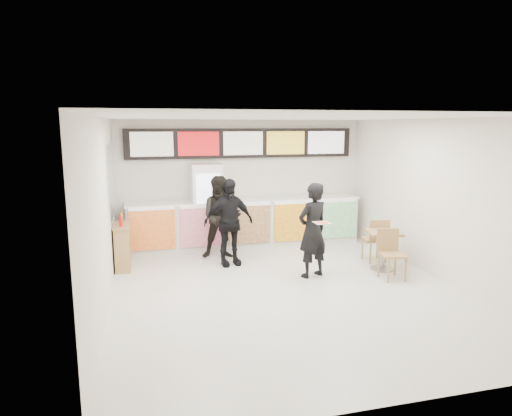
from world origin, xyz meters
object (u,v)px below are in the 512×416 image
object	(u,v)px
service_counter	(246,223)
drinks_fridge	(207,207)
condiment_ledge	(123,246)
customer_main	(313,230)
customer_left	(221,217)
customer_mid	(229,222)
cafe_table	(383,243)

from	to	relation	value
service_counter	drinks_fridge	bearing A→B (deg)	179.01
service_counter	condiment_ledge	world-z (taller)	service_counter
customer_main	customer_left	xyz separation A→B (m)	(-1.45, 1.72, -0.01)
customer_main	customer_mid	bearing A→B (deg)	-59.99
service_counter	condiment_ledge	bearing A→B (deg)	-159.20
drinks_fridge	cafe_table	xyz separation A→B (m)	(3.17, -2.48, -0.45)
drinks_fridge	customer_mid	world-z (taller)	drinks_fridge
customer_main	customer_left	size ratio (longest dim) A/B	1.01
customer_main	condiment_ledge	world-z (taller)	customer_main
drinks_fridge	customer_left	xyz separation A→B (m)	(0.19, -0.81, -0.10)
drinks_fridge	condiment_ledge	size ratio (longest dim) A/B	1.84
customer_main	cafe_table	distance (m)	1.57
customer_main	condiment_ledge	size ratio (longest dim) A/B	1.67
customer_main	customer_left	distance (m)	2.25
cafe_table	customer_main	bearing A→B (deg)	-166.24
drinks_fridge	customer_mid	bearing A→B (deg)	-79.83
cafe_table	customer_mid	bearing A→B (deg)	171.55
customer_left	cafe_table	xyz separation A→B (m)	(2.98, -1.67, -0.35)
cafe_table	condiment_ledge	bearing A→B (deg)	176.80
customer_left	customer_main	bearing A→B (deg)	-41.62
customer_mid	cafe_table	distance (m)	3.15
drinks_fridge	customer_left	distance (m)	0.84
customer_mid	condiment_ledge	size ratio (longest dim) A/B	1.66
customer_mid	drinks_fridge	bearing A→B (deg)	90.70
drinks_fridge	customer_main	bearing A→B (deg)	-56.91
drinks_fridge	service_counter	bearing A→B (deg)	-0.99
drinks_fridge	customer_left	size ratio (longest dim) A/B	1.11
drinks_fridge	cafe_table	bearing A→B (deg)	-38.03
drinks_fridge	condiment_ledge	distance (m)	2.24
cafe_table	condiment_ledge	xyz separation A→B (m)	(-5.06, 1.40, -0.08)
customer_left	customer_mid	world-z (taller)	customer_mid
customer_mid	cafe_table	world-z (taller)	customer_mid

